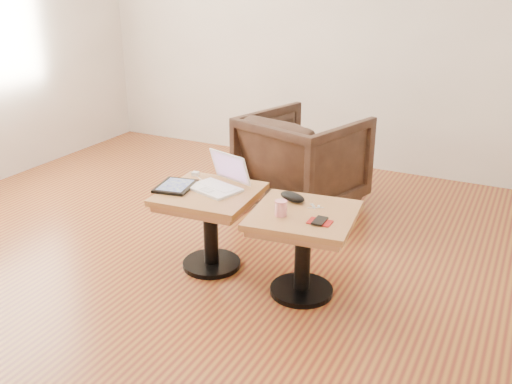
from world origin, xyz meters
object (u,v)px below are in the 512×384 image
at_px(side_table_left, 210,211).
at_px(laptop, 219,181).
at_px(side_table_right, 303,233).
at_px(striped_cup, 281,208).
at_px(armchair, 303,161).

xyz_separation_m(side_table_left, laptop, (0.03, 0.07, 0.17)).
height_order(side_table_right, striped_cup, striped_cup).
bearing_deg(laptop, side_table_left, -93.50).
bearing_deg(armchair, side_table_right, 129.59).
xyz_separation_m(side_table_left, armchair, (0.12, 1.16, -0.01)).
relative_size(laptop, armchair, 0.45).
bearing_deg(armchair, side_table_left, 101.03).
distance_m(laptop, striped_cup, 0.53).
bearing_deg(striped_cup, laptop, 157.72).
bearing_deg(laptop, armchair, 102.13).
bearing_deg(side_table_left, striped_cup, -18.17).
bearing_deg(laptop, side_table_right, 6.57).
distance_m(side_table_right, armchair, 1.29).
height_order(laptop, striped_cup, laptop).
distance_m(striped_cup, armchair, 1.36).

